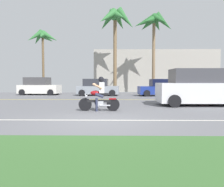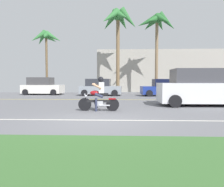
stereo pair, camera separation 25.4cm
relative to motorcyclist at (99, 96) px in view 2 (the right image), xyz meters
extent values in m
cube|color=slate|center=(0.18, 0.54, -0.66)|extent=(56.00, 30.00, 0.04)
cube|color=#3D6B33|center=(0.18, -6.56, -0.61)|extent=(56.00, 3.80, 0.06)
cube|color=silver|center=(0.18, -2.31, -0.64)|extent=(50.40, 0.12, 0.01)
cube|color=yellow|center=(0.18, 5.93, -0.64)|extent=(50.40, 0.12, 0.01)
cylinder|color=black|center=(-0.64, 0.02, -0.36)|extent=(0.58, 0.10, 0.57)
cylinder|color=black|center=(0.61, -0.01, -0.36)|extent=(0.58, 0.10, 0.57)
cylinder|color=#B7BAC1|center=(-0.54, 0.02, -0.12)|extent=(0.26, 0.05, 0.50)
cube|color=black|center=(-0.02, 0.00, -0.20)|extent=(1.05, 0.12, 0.11)
cube|color=#B7BAC1|center=(0.03, 0.00, -0.32)|extent=(0.31, 0.20, 0.23)
ellipsoid|color=maroon|center=(-0.19, 0.01, 0.16)|extent=(0.42, 0.23, 0.21)
cube|color=black|center=(0.18, 0.00, 0.10)|extent=(0.47, 0.22, 0.10)
cube|color=maroon|center=(0.59, -0.01, -0.10)|extent=(0.31, 0.16, 0.06)
cylinder|color=#B7BAC1|center=(-0.47, 0.02, 0.12)|extent=(0.05, 0.59, 0.03)
sphere|color=#B7BAC1|center=(-0.58, 0.02, 0.00)|extent=(0.13, 0.13, 0.13)
cylinder|color=#B7BAC1|center=(0.25, -0.12, -0.39)|extent=(0.48, 0.08, 0.07)
cube|color=white|center=(0.12, 0.00, 0.39)|extent=(0.22, 0.31, 0.48)
sphere|color=black|center=(0.08, 0.00, 0.76)|extent=(0.25, 0.25, 0.25)
cylinder|color=#2D334C|center=(0.01, 0.10, 0.06)|extent=(0.39, 0.13, 0.24)
cylinder|color=#2D334C|center=(0.00, -0.09, 0.06)|extent=(0.39, 0.13, 0.24)
cylinder|color=#2D334C|center=(-0.12, -0.13, -0.35)|extent=(0.11, 0.11, 0.58)
cylinder|color=#2D334C|center=(-0.15, 0.12, -0.39)|extent=(0.20, 0.11, 0.32)
cylinder|color=tan|center=(-0.07, 0.20, 0.46)|extent=(0.44, 0.10, 0.27)
cylinder|color=tan|center=(-0.08, -0.19, 0.46)|extent=(0.44, 0.10, 0.27)
cube|color=silver|center=(5.31, 2.35, 0.06)|extent=(4.54, 1.93, 1.05)
cube|color=#414147|center=(5.40, 2.35, 0.96)|extent=(3.27, 1.66, 0.76)
cylinder|color=black|center=(6.94, 3.32, -0.32)|extent=(0.64, 0.22, 0.64)
cylinder|color=black|center=(3.68, 3.31, -0.32)|extent=(0.64, 0.22, 0.64)
cylinder|color=black|center=(3.68, 1.38, -0.32)|extent=(0.64, 0.22, 0.64)
cube|color=white|center=(-6.58, 11.37, -0.10)|extent=(3.86, 1.98, 0.79)
cube|color=#444346|center=(-6.80, 11.38, 0.66)|extent=(2.27, 1.65, 0.73)
cylinder|color=black|center=(-7.98, 10.56, -0.36)|extent=(0.57, 0.21, 0.56)
cylinder|color=black|center=(-5.27, 10.41, -0.36)|extent=(0.57, 0.21, 0.56)
cylinder|color=black|center=(-7.89, 12.33, -0.36)|extent=(0.57, 0.21, 0.56)
cylinder|color=black|center=(-5.17, 12.19, -0.36)|extent=(0.57, 0.21, 0.56)
cube|color=#8C939E|center=(-0.88, 10.49, -0.14)|extent=(3.82, 1.95, 0.71)
cube|color=#2D2F36|center=(-1.11, 10.50, 0.55)|extent=(2.24, 1.62, 0.66)
cylinder|color=black|center=(-2.27, 9.68, -0.36)|extent=(0.57, 0.21, 0.56)
cylinder|color=black|center=(0.42, 9.54, -0.36)|extent=(0.57, 0.21, 0.56)
cylinder|color=black|center=(-2.18, 11.44, -0.36)|extent=(0.57, 0.21, 0.56)
cylinder|color=black|center=(0.50, 11.30, -0.36)|extent=(0.57, 0.21, 0.56)
cube|color=navy|center=(4.75, 10.03, -0.14)|extent=(4.06, 1.89, 0.70)
cube|color=black|center=(4.99, 10.05, 0.53)|extent=(2.38, 1.55, 0.65)
cylinder|color=black|center=(6.12, 10.94, -0.36)|extent=(0.57, 0.22, 0.56)
cylinder|color=black|center=(3.27, 10.75, -0.36)|extent=(0.57, 0.22, 0.56)
cylinder|color=black|center=(6.23, 9.31, -0.36)|extent=(0.57, 0.22, 0.56)
cylinder|color=black|center=(3.38, 9.12, -0.36)|extent=(0.57, 0.22, 0.56)
cylinder|color=black|center=(8.78, 8.63, -0.36)|extent=(0.57, 0.22, 0.56)
cylinder|color=black|center=(8.67, 10.27, -0.36)|extent=(0.57, 0.22, 0.56)
cylinder|color=brown|center=(-7.05, 13.91, 2.45)|extent=(0.24, 0.24, 6.18)
sphere|color=#337538|center=(-7.05, 13.91, 5.54)|extent=(0.63, 0.63, 0.63)
cone|color=#337538|center=(-6.25, 13.81, 5.34)|extent=(1.95, 0.86, 1.42)
cone|color=#337538|center=(-6.75, 14.66, 5.34)|extent=(1.30, 2.00, 1.02)
cone|color=#337538|center=(-7.69, 14.40, 5.34)|extent=(1.79, 1.59, 1.69)
cone|color=#337538|center=(-7.72, 13.45, 5.34)|extent=(1.89, 1.57, 1.56)
cone|color=#337538|center=(-6.90, 13.11, 5.34)|extent=(1.00, 2.00, 1.18)
cylinder|color=brown|center=(0.65, 12.67, 3.24)|extent=(0.35, 0.35, 7.77)
sphere|color=#337538|center=(0.65, 12.67, 7.13)|extent=(0.92, 0.92, 0.92)
cone|color=#337538|center=(1.68, 12.67, 6.87)|extent=(2.12, 0.84, 2.29)
cone|color=#337538|center=(1.10, 13.60, 6.87)|extent=(1.78, 2.51, 1.91)
cone|color=#337538|center=(-0.14, 13.33, 6.87)|extent=(2.26, 2.09, 2.16)
cone|color=#337538|center=(-0.08, 11.93, 6.87)|extent=(2.25, 2.27, 1.97)
cone|color=#337538|center=(1.06, 11.72, 6.87)|extent=(1.74, 2.57, 1.62)
cylinder|color=#846B4C|center=(4.49, 12.51, 3.04)|extent=(0.30, 0.30, 7.37)
sphere|color=#28662D|center=(4.49, 12.51, 6.72)|extent=(0.78, 0.78, 0.78)
cone|color=#28662D|center=(5.44, 12.47, 6.48)|extent=(2.07, 0.84, 2.01)
cone|color=#28662D|center=(4.93, 13.35, 6.48)|extent=(1.70, 2.33, 1.58)
cone|color=#28662D|center=(3.98, 13.31, 6.48)|extent=(1.85, 2.29, 1.51)
cone|color=#28662D|center=(3.55, 12.44, 6.48)|extent=(2.28, 0.92, 1.54)
cone|color=#28662D|center=(3.96, 11.73, 6.48)|extent=(1.89, 2.27, 1.37)
cone|color=#28662D|center=(4.92, 11.66, 6.48)|extent=(1.67, 2.32, 1.65)
cube|color=#A8A399|center=(5.57, 18.54, 1.89)|extent=(14.91, 4.00, 5.06)
camera|label=1|loc=(0.73, -9.74, 0.69)|focal=35.47mm
camera|label=2|loc=(0.98, -9.74, 0.69)|focal=35.47mm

